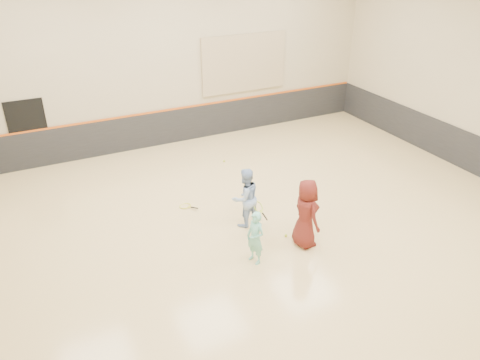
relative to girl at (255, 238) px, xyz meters
name	(u,v)px	position (x,y,z in m)	size (l,w,h in m)	color
room	(251,198)	(0.57, 1.31, 0.18)	(15.04, 12.04, 6.22)	tan
wainscot_back	(172,127)	(0.57, 7.28, -0.03)	(14.90, 0.04, 1.20)	#232326
wainscot_right	(465,151)	(8.04, 1.31, -0.03)	(0.04, 11.90, 1.20)	#232326
accent_stripe	(170,110)	(0.57, 7.27, 0.59)	(14.90, 0.03, 0.06)	#D85914
acoustic_panel	(244,63)	(3.37, 7.26, 1.87)	(3.20, 0.08, 2.00)	tan
doorway	(30,135)	(-3.93, 7.29, 0.47)	(1.10, 0.05, 2.20)	black
girl	(255,238)	(0.00, 0.00, 0.00)	(0.46, 0.30, 1.26)	#78D1BD
instructor	(245,198)	(0.49, 1.45, 0.14)	(0.75, 0.59, 1.55)	#92B0E2
young_man	(306,213)	(1.35, 0.08, 0.21)	(0.83, 0.54, 1.69)	#5B1A15
held_racket	(258,207)	(0.75, 1.27, -0.09)	(0.47, 0.47, 0.52)	#BBE432
spare_racket	(185,204)	(-0.57, 2.95, -0.57)	(0.71, 0.71, 0.13)	yellow
ball_under_racket	(286,235)	(1.12, 0.52, -0.60)	(0.07, 0.07, 0.07)	#ADCB2F
ball_in_hand	(313,207)	(1.45, -0.04, 0.42)	(0.07, 0.07, 0.07)	#B1CE30
ball_beside_spare	(224,161)	(1.53, 5.02, -0.60)	(0.07, 0.07, 0.07)	#C2D531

